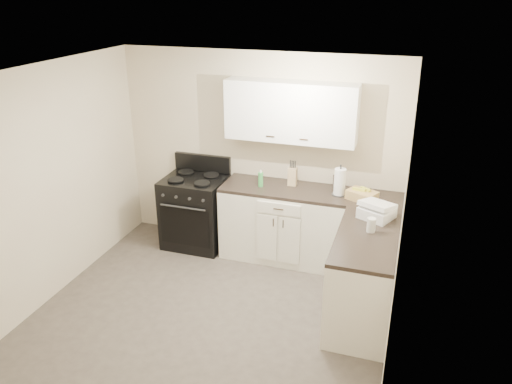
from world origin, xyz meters
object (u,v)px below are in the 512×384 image
(wicker_basket, at_px, (362,195))
(countertop_grill, at_px, (377,213))
(paper_towel, at_px, (340,182))
(knife_block, at_px, (292,176))
(stove, at_px, (196,212))

(wicker_basket, height_order, countertop_grill, countertop_grill)
(countertop_grill, bearing_deg, paper_towel, 158.67)
(knife_block, bearing_deg, paper_towel, -12.89)
(stove, bearing_deg, countertop_grill, -11.65)
(knife_block, height_order, paper_towel, paper_towel)
(countertop_grill, bearing_deg, knife_block, 174.67)
(wicker_basket, bearing_deg, countertop_grill, -64.71)
(paper_towel, bearing_deg, stove, -179.52)
(paper_towel, bearing_deg, knife_block, 167.90)
(stove, bearing_deg, wicker_basket, -1.30)
(stove, height_order, knife_block, knife_block)
(stove, relative_size, wicker_basket, 2.91)
(knife_block, bearing_deg, wicker_basket, -13.24)
(stove, bearing_deg, knife_block, 6.49)
(knife_block, height_order, countertop_grill, knife_block)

